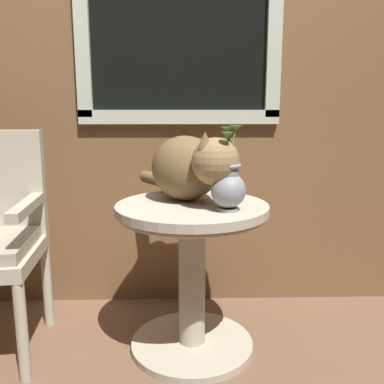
{
  "coord_description": "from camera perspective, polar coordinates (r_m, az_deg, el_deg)",
  "views": [
    {
      "loc": [
        0.03,
        -1.4,
        1.02
      ],
      "look_at": [
        0.07,
        0.24,
        0.69
      ],
      "focal_mm": 38.51,
      "sensor_mm": 36.0,
      "label": 1
    }
  ],
  "objects": [
    {
      "name": "pewter_vase_with_ivy",
      "position": [
        1.56,
        5.06,
        0.84
      ],
      "size": [
        0.13,
        0.14,
        0.32
      ],
      "color": "gray",
      "rests_on": "wicker_side_table"
    },
    {
      "name": "ground_plane",
      "position": [
        1.73,
        -2.3,
        -24.87
      ],
      "size": [
        6.0,
        6.0,
        0.0
      ],
      "primitive_type": "plane",
      "color": "brown"
    },
    {
      "name": "cat",
      "position": [
        1.72,
        -0.24,
        3.49
      ],
      "size": [
        0.43,
        0.58,
        0.3
      ],
      "color": "brown",
      "rests_on": "wicker_side_table"
    },
    {
      "name": "back_wall",
      "position": [
        2.16,
        -2.29,
        18.75
      ],
      "size": [
        4.0,
        0.07,
        2.6
      ],
      "color": "brown",
      "rests_on": "ground_plane"
    },
    {
      "name": "wicker_side_table",
      "position": [
        1.75,
        -0.0,
        -8.64
      ],
      "size": [
        0.63,
        0.63,
        0.64
      ],
      "color": "#B2A893",
      "rests_on": "ground_plane"
    }
  ]
}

